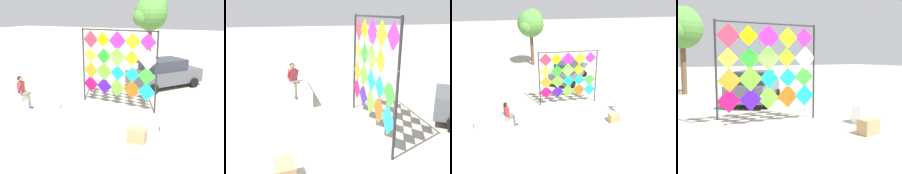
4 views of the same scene
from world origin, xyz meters
TOP-DOWN VIEW (x-y plane):
  - ground at (0.00, 0.00)m, footprint 120.00×120.00m
  - plaza_ledge_left at (-4.12, -0.30)m, footprint 3.45×0.46m
  - kite_display_rack at (-0.17, 1.38)m, footprint 3.77×0.29m
  - seated_vendor at (-3.99, -0.62)m, footprint 0.71×0.59m
  - cardboard_box_large at (1.83, -1.44)m, footprint 0.64×0.46m

SIDE VIEW (x-z plane):
  - ground at x=0.00m, z-range 0.00..0.00m
  - cardboard_box_large at x=1.83m, z-range 0.00..0.48m
  - plaza_ledge_left at x=-4.12m, z-range 0.00..0.66m
  - seated_vendor at x=-3.99m, z-range 0.13..1.64m
  - kite_display_rack at x=-0.17m, z-range 0.26..3.84m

